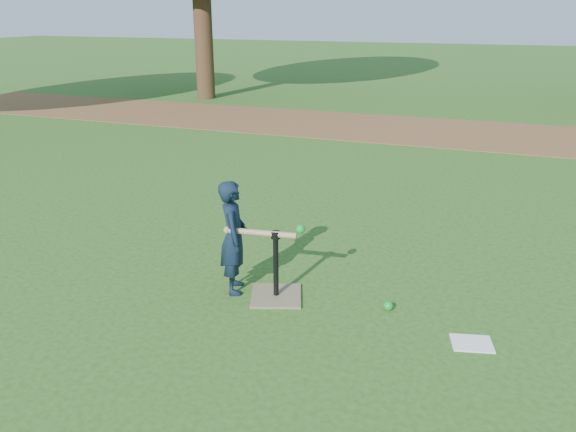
% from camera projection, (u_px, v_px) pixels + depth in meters
% --- Properties ---
extents(ground, '(80.00, 80.00, 0.00)m').
position_uv_depth(ground, '(274.00, 285.00, 5.11)').
color(ground, '#285116').
rests_on(ground, ground).
extents(dirt_strip, '(24.00, 3.00, 0.01)m').
position_uv_depth(dirt_strip, '(406.00, 129.00, 11.71)').
color(dirt_strip, brown).
rests_on(dirt_strip, ground).
extents(child, '(0.38, 0.44, 1.02)m').
position_uv_depth(child, '(234.00, 237.00, 4.85)').
color(child, black).
rests_on(child, ground).
extents(wiffle_ball_ground, '(0.08, 0.08, 0.08)m').
position_uv_depth(wiffle_ball_ground, '(388.00, 306.00, 4.67)').
color(wiffle_ball_ground, '#0D992B').
rests_on(wiffle_ball_ground, ground).
extents(clipboard, '(0.35, 0.29, 0.01)m').
position_uv_depth(clipboard, '(472.00, 343.00, 4.21)').
color(clipboard, white).
rests_on(clipboard, ground).
extents(batting_tee, '(0.55, 0.55, 0.61)m').
position_uv_depth(batting_tee, '(276.00, 286.00, 4.86)').
color(batting_tee, '#786A4C').
rests_on(batting_tee, ground).
extents(swing_action, '(0.68, 0.22, 0.11)m').
position_uv_depth(swing_action, '(266.00, 232.00, 4.72)').
color(swing_action, tan).
rests_on(swing_action, ground).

